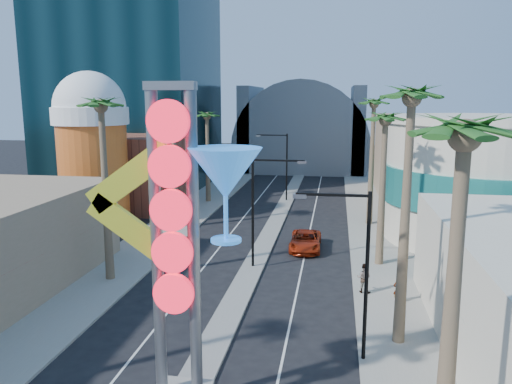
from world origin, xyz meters
name	(u,v)px	position (x,y,z in m)	size (l,w,h in m)	color
sidewalk_west	(187,215)	(-9.50, 35.00, 0.07)	(5.00, 100.00, 0.15)	gray
sidewalk_east	(373,222)	(9.50, 35.00, 0.07)	(5.00, 100.00, 0.15)	gray
median	(281,212)	(0.00, 38.00, 0.07)	(1.60, 84.00, 0.15)	gray
brick_filler_west	(137,172)	(-16.00, 38.00, 4.00)	(10.00, 10.00, 8.00)	brown
filler_east	(423,158)	(16.00, 48.00, 5.00)	(10.00, 20.00, 10.00)	#927C5E
beer_mug	(92,143)	(-17.00, 30.00, 7.84)	(7.00, 7.00, 14.50)	#D1541B
turquoise_building	(484,180)	(18.00, 30.00, 5.25)	(16.60, 16.60, 10.60)	beige
canopy	(303,144)	(0.00, 72.00, 4.31)	(22.00, 16.00, 22.00)	slate
neon_sign	(196,231)	(0.82, 2.96, 7.31)	(6.53, 2.60, 12.55)	gray
streetlight_0	(260,202)	(0.55, 20.00, 4.88)	(3.79, 0.25, 8.00)	black
streetlight_1	(282,160)	(-0.55, 44.00, 4.88)	(3.79, 0.25, 8.00)	black
streetlight_2	(356,261)	(6.72, 8.00, 4.83)	(3.45, 0.25, 8.00)	black
palm_1	(101,117)	(-9.00, 16.00, 10.82)	(2.40, 2.40, 12.70)	brown
palm_2	(173,127)	(-9.00, 30.00, 9.48)	(2.40, 2.40, 11.20)	brown
palm_3	(207,121)	(-9.00, 42.00, 9.48)	(2.40, 2.40, 11.20)	brown
palm_4	(463,160)	(9.00, 0.00, 10.38)	(2.40, 2.40, 12.20)	brown
palm_5	(411,114)	(9.00, 10.00, 11.27)	(2.40, 2.40, 13.20)	brown
palm_6	(385,129)	(9.00, 22.00, 9.93)	(2.40, 2.40, 11.70)	brown
palm_7	(374,111)	(9.00, 34.00, 10.82)	(2.40, 2.40, 12.70)	brown
red_pickup	(306,241)	(3.46, 25.03, 0.73)	(2.41, 5.22, 1.45)	#AC290D
pedestrian_a	(398,290)	(9.52, 14.95, 0.92)	(0.56, 0.37, 1.55)	gray
pedestrian_b	(364,278)	(7.60, 16.18, 1.08)	(0.90, 0.70, 1.86)	gray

